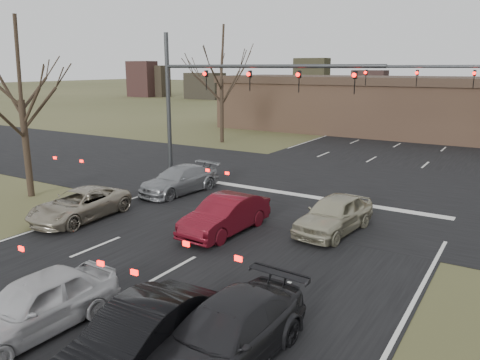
% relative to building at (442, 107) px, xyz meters
% --- Properties ---
extents(ground, '(360.00, 360.00, 0.00)m').
position_rel_building_xyz_m(ground, '(-2.00, -38.00, -2.67)').
color(ground, '#434524').
rests_on(ground, ground).
extents(road_main, '(14.00, 300.00, 0.02)m').
position_rel_building_xyz_m(road_main, '(-2.00, 22.00, -2.66)').
color(road_main, black).
rests_on(road_main, ground).
extents(road_cross, '(200.00, 14.00, 0.02)m').
position_rel_building_xyz_m(road_cross, '(-2.00, -23.00, -2.65)').
color(road_cross, black).
rests_on(road_cross, ground).
extents(building, '(42.40, 10.40, 5.30)m').
position_rel_building_xyz_m(building, '(0.00, 0.00, 0.00)').
color(building, '#886249').
rests_on(building, ground).
extents(mast_arm_near, '(12.12, 0.24, 8.00)m').
position_rel_building_xyz_m(mast_arm_near, '(-7.23, -25.00, 2.41)').
color(mast_arm_near, '#383A3D').
rests_on(mast_arm_near, ground).
extents(mast_arm_far, '(11.12, 0.24, 8.00)m').
position_rel_building_xyz_m(mast_arm_far, '(4.18, -15.00, 2.35)').
color(mast_arm_far, '#383A3D').
rests_on(mast_arm_far, ground).
extents(tree_left_near, '(5.10, 5.10, 8.50)m').
position_rel_building_xyz_m(tree_left_near, '(-13.50, -32.00, 3.90)').
color(tree_left_near, black).
rests_on(tree_left_near, ground).
extents(tree_left_far, '(5.70, 5.70, 9.50)m').
position_rel_building_xyz_m(tree_left_far, '(-15.00, -13.00, 4.68)').
color(tree_left_far, black).
rests_on(tree_left_far, ground).
extents(car_silver_suv, '(2.38, 4.62, 1.25)m').
position_rel_building_xyz_m(car_silver_suv, '(-8.50, -33.16, -2.04)').
color(car_silver_suv, '#A09781').
rests_on(car_silver_suv, ground).
extents(car_white_sedan, '(1.81, 4.18, 1.40)m').
position_rel_building_xyz_m(car_white_sedan, '(-2.50, -39.43, -1.96)').
color(car_white_sedan, '#BDBEC0').
rests_on(car_white_sedan, ground).
extents(car_black_hatch, '(1.69, 4.25, 1.37)m').
position_rel_building_xyz_m(car_black_hatch, '(0.50, -39.13, -1.98)').
color(car_black_hatch, black).
rests_on(car_black_hatch, ground).
extents(car_charcoal_sedan, '(2.17, 4.76, 1.35)m').
position_rel_building_xyz_m(car_charcoal_sedan, '(2.00, -38.06, -1.99)').
color(car_charcoal_sedan, black).
rests_on(car_charcoal_sedan, ground).
extents(car_grey_ahead, '(2.37, 4.74, 1.32)m').
position_rel_building_xyz_m(car_grey_ahead, '(-7.69, -27.66, -2.00)').
color(car_grey_ahead, gray).
rests_on(car_grey_ahead, ground).
extents(car_red_ahead, '(1.66, 4.31, 1.40)m').
position_rel_building_xyz_m(car_red_ahead, '(-2.50, -31.31, -1.96)').
color(car_red_ahead, '#5C0D18').
rests_on(car_red_ahead, ground).
extents(car_silver_ahead, '(2.14, 4.36, 1.43)m').
position_rel_building_xyz_m(car_silver_ahead, '(1.00, -29.09, -1.95)').
color(car_silver_ahead, '#AEA98D').
rests_on(car_silver_ahead, ground).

